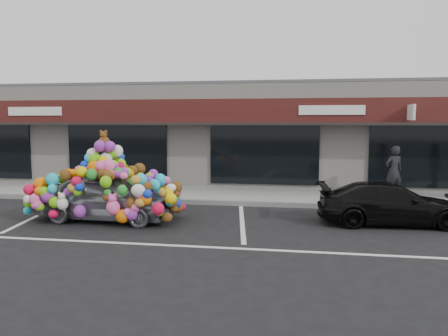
# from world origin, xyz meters

# --- Properties ---
(ground) EXTENTS (90.00, 90.00, 0.00)m
(ground) POSITION_xyz_m (0.00, 0.00, 0.00)
(ground) COLOR black
(ground) RESTS_ON ground
(shop_building) EXTENTS (24.00, 7.20, 4.31)m
(shop_building) POSITION_xyz_m (0.00, 8.44, 2.16)
(shop_building) COLOR silver
(shop_building) RESTS_ON ground
(sidewalk) EXTENTS (26.00, 3.00, 0.15)m
(sidewalk) POSITION_xyz_m (0.00, 4.00, 0.07)
(sidewalk) COLOR #979792
(sidewalk) RESTS_ON ground
(kerb) EXTENTS (26.00, 0.18, 0.16)m
(kerb) POSITION_xyz_m (0.00, 2.50, 0.07)
(kerb) COLOR slate
(kerb) RESTS_ON ground
(parking_stripe_left) EXTENTS (0.73, 4.37, 0.01)m
(parking_stripe_left) POSITION_xyz_m (-3.20, 0.20, 0.00)
(parking_stripe_left) COLOR silver
(parking_stripe_left) RESTS_ON ground
(parking_stripe_mid) EXTENTS (0.73, 4.37, 0.01)m
(parking_stripe_mid) POSITION_xyz_m (2.80, 0.20, 0.00)
(parking_stripe_mid) COLOR silver
(parking_stripe_mid) RESTS_ON ground
(lane_line) EXTENTS (14.00, 0.12, 0.01)m
(lane_line) POSITION_xyz_m (2.00, -2.30, 0.00)
(lane_line) COLOR silver
(lane_line) RESTS_ON ground
(toy_car) EXTENTS (2.81, 4.17, 2.39)m
(toy_car) POSITION_xyz_m (-0.96, -0.17, 0.81)
(toy_car) COLOR gray
(toy_car) RESTS_ON ground
(black_sedan) EXTENTS (1.79, 3.92, 1.11)m
(black_sedan) POSITION_xyz_m (6.73, 0.61, 0.56)
(black_sedan) COLOR black
(black_sedan) RESTS_ON ground
(pedestrian_a) EXTENTS (0.75, 0.63, 1.75)m
(pedestrian_a) POSITION_xyz_m (7.57, 4.31, 1.02)
(pedestrian_a) COLOR black
(pedestrian_a) RESTS_ON sidewalk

